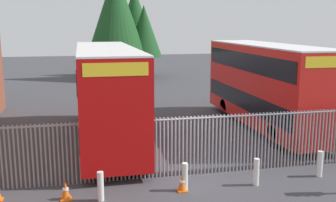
{
  "coord_description": "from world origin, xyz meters",
  "views": [
    {
      "loc": [
        -3.79,
        -13.4,
        5.44
      ],
      "look_at": [
        0.0,
        4.0,
        2.0
      ],
      "focal_mm": 42.71,
      "sensor_mm": 36.0,
      "label": 1
    }
  ],
  "objects_px": {
    "double_decker_bus_behind_fence_left": "(266,83)",
    "double_decker_bus_near_gate": "(107,91)",
    "traffic_cone_near_kerb": "(182,183)",
    "bollard_near_right": "(256,172)",
    "traffic_cone_mid_forecourt": "(66,191)",
    "bollard_near_left": "(101,186)",
    "bollard_center_front": "(185,177)",
    "bollard_far_right": "(320,164)"
  },
  "relations": [
    {
      "from": "bollard_near_left",
      "to": "traffic_cone_near_kerb",
      "type": "xyz_separation_m",
      "value": [
        2.67,
        0.17,
        -0.19
      ]
    },
    {
      "from": "bollard_far_right",
      "to": "double_decker_bus_behind_fence_left",
      "type": "bearing_deg",
      "value": 80.73
    },
    {
      "from": "double_decker_bus_near_gate",
      "to": "traffic_cone_near_kerb",
      "type": "xyz_separation_m",
      "value": [
        2.02,
        -6.24,
        -2.13
      ]
    },
    {
      "from": "bollard_center_front",
      "to": "bollard_near_left",
      "type": "bearing_deg",
      "value": -175.82
    },
    {
      "from": "double_decker_bus_behind_fence_left",
      "to": "traffic_cone_mid_forecourt",
      "type": "xyz_separation_m",
      "value": [
        -10.05,
        -6.93,
        -2.13
      ]
    },
    {
      "from": "bollard_center_front",
      "to": "double_decker_bus_near_gate",
      "type": "bearing_deg",
      "value": 108.79
    },
    {
      "from": "double_decker_bus_near_gate",
      "to": "double_decker_bus_behind_fence_left",
      "type": "bearing_deg",
      "value": 5.83
    },
    {
      "from": "bollard_far_right",
      "to": "traffic_cone_near_kerb",
      "type": "distance_m",
      "value": 5.19
    },
    {
      "from": "bollard_center_front",
      "to": "bollard_near_right",
      "type": "relative_size",
      "value": 1.0
    },
    {
      "from": "bollard_far_right",
      "to": "traffic_cone_near_kerb",
      "type": "relative_size",
      "value": 1.61
    },
    {
      "from": "traffic_cone_near_kerb",
      "to": "double_decker_bus_behind_fence_left",
      "type": "bearing_deg",
      "value": 48.34
    },
    {
      "from": "bollard_near_left",
      "to": "bollard_near_right",
      "type": "relative_size",
      "value": 1.0
    },
    {
      "from": "bollard_near_left",
      "to": "traffic_cone_near_kerb",
      "type": "height_order",
      "value": "bollard_near_left"
    },
    {
      "from": "double_decker_bus_behind_fence_left",
      "to": "traffic_cone_near_kerb",
      "type": "height_order",
      "value": "double_decker_bus_behind_fence_left"
    },
    {
      "from": "bollard_near_right",
      "to": "traffic_cone_near_kerb",
      "type": "bearing_deg",
      "value": 178.63
    },
    {
      "from": "traffic_cone_mid_forecourt",
      "to": "traffic_cone_near_kerb",
      "type": "relative_size",
      "value": 1.0
    },
    {
      "from": "double_decker_bus_near_gate",
      "to": "bollard_near_right",
      "type": "distance_m",
      "value": 8.05
    },
    {
      "from": "double_decker_bus_behind_fence_left",
      "to": "bollard_far_right",
      "type": "distance_m",
      "value": 7.25
    },
    {
      "from": "bollard_near_right",
      "to": "traffic_cone_mid_forecourt",
      "type": "bearing_deg",
      "value": 178.04
    },
    {
      "from": "bollard_near_left",
      "to": "traffic_cone_mid_forecourt",
      "type": "height_order",
      "value": "bollard_near_left"
    },
    {
      "from": "bollard_center_front",
      "to": "traffic_cone_mid_forecourt",
      "type": "height_order",
      "value": "bollard_center_front"
    },
    {
      "from": "traffic_cone_near_kerb",
      "to": "bollard_near_left",
      "type": "bearing_deg",
      "value": -176.34
    },
    {
      "from": "traffic_cone_near_kerb",
      "to": "bollard_near_right",
      "type": "bearing_deg",
      "value": -1.37
    },
    {
      "from": "bollard_near_right",
      "to": "traffic_cone_near_kerb",
      "type": "distance_m",
      "value": 2.6
    },
    {
      "from": "bollard_near_right",
      "to": "bollard_far_right",
      "type": "xyz_separation_m",
      "value": [
        2.59,
        0.26,
        0.0
      ]
    },
    {
      "from": "bollard_near_right",
      "to": "traffic_cone_near_kerb",
      "type": "height_order",
      "value": "bollard_near_right"
    },
    {
      "from": "double_decker_bus_behind_fence_left",
      "to": "bollard_near_left",
      "type": "bearing_deg",
      "value": -141.04
    },
    {
      "from": "bollard_center_front",
      "to": "traffic_cone_near_kerb",
      "type": "relative_size",
      "value": 1.61
    },
    {
      "from": "double_decker_bus_near_gate",
      "to": "traffic_cone_mid_forecourt",
      "type": "height_order",
      "value": "double_decker_bus_near_gate"
    },
    {
      "from": "double_decker_bus_behind_fence_left",
      "to": "double_decker_bus_near_gate",
      "type": "bearing_deg",
      "value": -174.17
    },
    {
      "from": "bollard_center_front",
      "to": "bollard_far_right",
      "type": "relative_size",
      "value": 1.0
    },
    {
      "from": "bollard_center_front",
      "to": "bollard_near_right",
      "type": "distance_m",
      "value": 2.5
    },
    {
      "from": "traffic_cone_mid_forecourt",
      "to": "double_decker_bus_behind_fence_left",
      "type": "bearing_deg",
      "value": 34.6
    },
    {
      "from": "bollard_near_right",
      "to": "bollard_near_left",
      "type": "bearing_deg",
      "value": -178.81
    },
    {
      "from": "traffic_cone_mid_forecourt",
      "to": "bollard_near_right",
      "type": "bearing_deg",
      "value": -1.96
    },
    {
      "from": "bollard_near_right",
      "to": "traffic_cone_near_kerb",
      "type": "relative_size",
      "value": 1.61
    },
    {
      "from": "double_decker_bus_behind_fence_left",
      "to": "bollard_near_left",
      "type": "xyz_separation_m",
      "value": [
        -8.98,
        -7.26,
        -1.95
      ]
    },
    {
      "from": "bollard_far_right",
      "to": "traffic_cone_mid_forecourt",
      "type": "height_order",
      "value": "bollard_far_right"
    },
    {
      "from": "bollard_near_left",
      "to": "traffic_cone_mid_forecourt",
      "type": "xyz_separation_m",
      "value": [
        -1.07,
        0.33,
        -0.19
      ]
    },
    {
      "from": "bollard_near_left",
      "to": "bollard_center_front",
      "type": "distance_m",
      "value": 2.77
    },
    {
      "from": "double_decker_bus_behind_fence_left",
      "to": "traffic_cone_mid_forecourt",
      "type": "bearing_deg",
      "value": -145.4
    },
    {
      "from": "bollard_far_right",
      "to": "bollard_center_front",
      "type": "bearing_deg",
      "value": -178.13
    }
  ]
}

